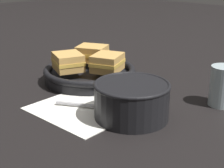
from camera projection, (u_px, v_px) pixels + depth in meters
ground_plane at (104, 102)px, 0.84m from camera, size 4.00×4.00×0.00m
napkin at (82, 109)px, 0.79m from camera, size 0.22×0.19×0.00m
soup_bowl at (132, 98)px, 0.74m from camera, size 0.17×0.17×0.08m
spoon at (97, 106)px, 0.79m from camera, size 0.14×0.08×0.01m
skillet at (90, 74)px, 0.98m from camera, size 0.26×0.26×0.04m
sandwich_near_left at (107, 63)px, 0.93m from camera, size 0.10×0.10×0.05m
sandwich_near_right at (92, 53)px, 1.02m from camera, size 0.11×0.10×0.05m
sandwich_far_left at (68, 62)px, 0.94m from camera, size 0.11×0.10×0.05m
drinking_glass at (223, 86)px, 0.80m from camera, size 0.06×0.06×0.10m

